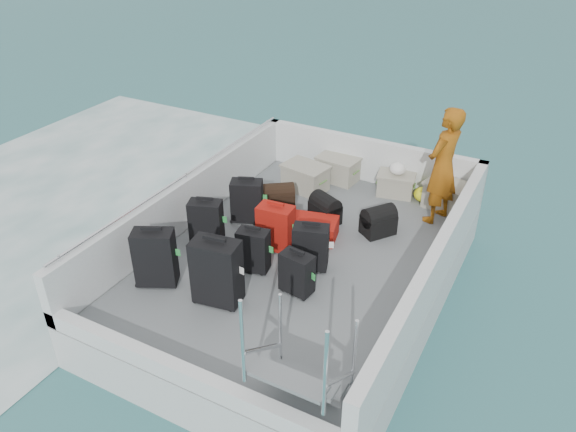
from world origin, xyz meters
name	(u,v)px	position (x,y,z in m)	size (l,w,h in m)	color
ground	(299,293)	(0.00, 0.00, 0.00)	(160.00, 160.00, 0.00)	#164B4D
wake_foam	(48,209)	(-4.80, 0.00, 0.00)	(10.00, 10.00, 0.00)	white
ferry_hull	(299,275)	(0.00, 0.00, 0.30)	(3.60, 5.00, 0.60)	silver
deck	(299,256)	(0.00, 0.00, 0.61)	(3.30, 4.70, 0.02)	slate
deck_fittings	(313,251)	(0.35, -0.32, 0.99)	(3.60, 5.00, 0.90)	silver
suitcase_0	(155,258)	(-1.22, -1.33, 0.98)	(0.47, 0.27, 0.73)	black
suitcase_1	(206,223)	(-1.20, -0.34, 0.94)	(0.42, 0.24, 0.64)	black
suitcase_2	(247,201)	(-1.04, 0.42, 0.93)	(0.43, 0.26, 0.63)	black
suitcase_3	(217,273)	(-0.39, -1.26, 1.02)	(0.53, 0.31, 0.81)	black
suitcase_4	(253,251)	(-0.35, -0.55, 0.90)	(0.38, 0.22, 0.57)	black
suitcase_5	(276,228)	(-0.34, 0.00, 0.93)	(0.45, 0.27, 0.63)	#A6190C
suitcase_6	(297,274)	(0.32, -0.69, 0.88)	(0.38, 0.22, 0.53)	black
suitcase_7	(311,248)	(0.25, -0.18, 0.92)	(0.43, 0.25, 0.60)	black
suitcase_8	(312,228)	(-0.05, 0.47, 0.75)	(0.44, 0.68, 0.27)	#A6190C
duffel_0	(274,200)	(-0.86, 0.88, 0.78)	(0.58, 0.30, 0.32)	black
duffel_1	(325,211)	(-0.07, 0.93, 0.78)	(0.42, 0.30, 0.32)	black
duffel_2	(378,223)	(0.71, 0.98, 0.78)	(0.43, 0.30, 0.32)	black
crate_0	(305,178)	(-0.74, 1.66, 0.81)	(0.64, 0.44, 0.38)	#ADAB96
crate_1	(338,169)	(-0.42, 2.20, 0.80)	(0.61, 0.42, 0.37)	#ADAB96
crate_2	(396,185)	(0.56, 2.16, 0.78)	(0.53, 0.36, 0.32)	#ADAB96
crate_3	(448,197)	(1.37, 2.11, 0.81)	(0.63, 0.44, 0.38)	#ADAB96
yellow_bag	(423,194)	(0.99, 2.16, 0.73)	(0.28, 0.26, 0.22)	yellow
white_bag	(397,170)	(0.56, 2.16, 1.03)	(0.24, 0.24, 0.18)	white
passenger	(443,166)	(1.30, 1.74, 1.45)	(0.62, 0.40, 1.67)	orange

